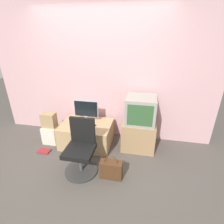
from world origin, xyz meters
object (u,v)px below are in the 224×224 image
crt_tv (141,110)px  cardboard_box_lower (51,134)px  handbag (111,169)px  mouse (95,125)px  keyboard (83,125)px  office_chair (81,151)px  book (44,151)px  main_monitor (86,111)px

crt_tv → cardboard_box_lower: 1.85m
cardboard_box_lower → handbag: 1.54m
mouse → handbag: bearing=-58.3°
mouse → cardboard_box_lower: bearing=-177.1°
keyboard → office_chair: bearing=-74.2°
mouse → cardboard_box_lower: mouse is taller
keyboard → crt_tv: bearing=7.7°
office_chair → book: bearing=161.5°
office_chair → handbag: (0.49, -0.08, -0.22)m
main_monitor → mouse: main_monitor is taller
keyboard → main_monitor: bearing=90.8°
keyboard → crt_tv: size_ratio=0.58×
book → crt_tv: bearing=16.2°
keyboard → office_chair: office_chair is taller
main_monitor → keyboard: bearing=-89.2°
keyboard → book: keyboard is taller
keyboard → mouse: (0.22, 0.02, 0.01)m
main_monitor → cardboard_box_lower: main_monitor is taller
main_monitor → handbag: main_monitor is taller
handbag → book: bearing=164.9°
main_monitor → crt_tv: size_ratio=0.92×
mouse → book: size_ratio=0.29×
mouse → office_chair: office_chair is taller
keyboard → cardboard_box_lower: (-0.69, -0.02, -0.28)m
crt_tv → book: (-1.72, -0.50, -0.78)m
crt_tv → handbag: (-0.36, -0.87, -0.64)m
mouse → handbag: size_ratio=0.16×
mouse → book: (-0.90, -0.38, -0.45)m
main_monitor → book: 1.09m
main_monitor → crt_tv: crt_tv is taller
office_chair → main_monitor: bearing=102.4°
office_chair → cardboard_box_lower: office_chair is taller
main_monitor → crt_tv: (1.05, -0.06, 0.13)m
mouse → office_chair: size_ratio=0.08×
main_monitor → mouse: size_ratio=7.30×
crt_tv → keyboard: bearing=-172.3°
cardboard_box_lower → crt_tv: bearing=5.4°
keyboard → handbag: bearing=-47.0°
office_chair → mouse: bearing=87.4°
mouse → handbag: 0.94m
handbag → crt_tv: bearing=67.3°
main_monitor → cardboard_box_lower: size_ratio=1.37×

